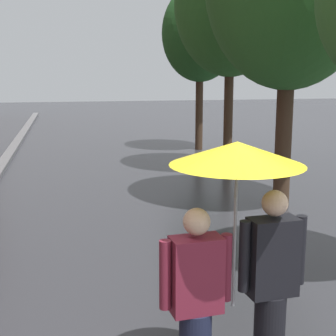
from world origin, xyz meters
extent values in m
cylinder|color=#473323|center=(2.74, 6.05, 1.39)|extent=(0.32, 0.32, 2.78)
cylinder|color=#473323|center=(2.81, 9.69, 1.47)|extent=(0.24, 0.24, 2.93)
ellipsoid|color=#2D6628|center=(2.81, 9.69, 4.31)|extent=(2.88, 2.88, 3.68)
cylinder|color=#473323|center=(2.98, 13.29, 1.33)|extent=(0.25, 0.25, 2.65)
ellipsoid|color=#235623|center=(2.98, 13.29, 3.83)|extent=(2.51, 2.51, 3.14)
cube|color=maroon|center=(-0.44, 0.59, 1.11)|extent=(0.42, 0.26, 0.61)
sphere|color=beige|center=(-0.44, 0.59, 1.54)|extent=(0.21, 0.21, 0.21)
cylinder|color=maroon|center=(-0.69, 0.57, 1.14)|extent=(0.09, 0.09, 0.55)
cylinder|color=maroon|center=(-0.19, 0.61, 1.14)|extent=(0.09, 0.09, 0.55)
cube|color=black|center=(0.22, 0.65, 1.19)|extent=(0.42, 0.26, 0.65)
sphere|color=beige|center=(0.22, 0.65, 1.63)|extent=(0.21, 0.21, 0.21)
cylinder|color=black|center=(-0.03, 0.63, 1.22)|extent=(0.09, 0.09, 0.58)
cylinder|color=black|center=(0.46, 0.68, 1.22)|extent=(0.09, 0.09, 0.58)
cylinder|color=#9E9EA3|center=(-0.11, 0.64, 1.39)|extent=(0.02, 0.02, 1.18)
cone|color=yellow|center=(-0.11, 0.64, 2.05)|extent=(1.04, 1.04, 0.18)
camera|label=1|loc=(-1.36, -2.90, 2.67)|focal=53.21mm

